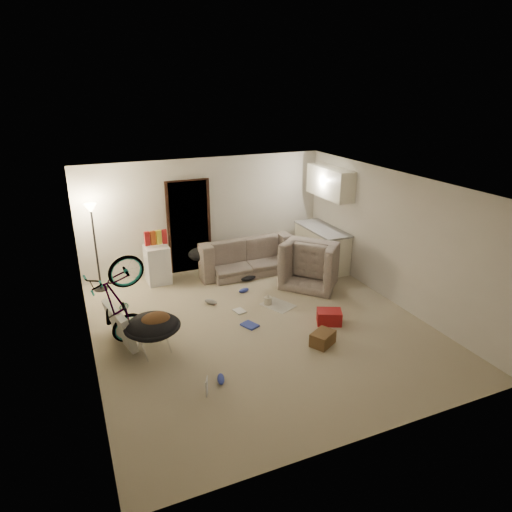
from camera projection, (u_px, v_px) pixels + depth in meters
name	position (u px, v px, depth m)	size (l,w,h in m)	color
floor	(259.00, 326.00, 8.00)	(5.50, 6.00, 0.02)	tan
ceiling	(260.00, 184.00, 7.11)	(5.50, 6.00, 0.02)	white
wall_back	(205.00, 214.00, 10.14)	(5.50, 0.02, 2.50)	silver
wall_front	(370.00, 350.00, 4.97)	(5.50, 0.02, 2.50)	silver
wall_left	(83.00, 286.00, 6.54)	(0.02, 6.00, 2.50)	silver
wall_right	(394.00, 238.00, 8.57)	(0.02, 6.00, 2.50)	silver
doorway	(189.00, 227.00, 10.04)	(0.85, 0.10, 2.04)	black
door_trim	(189.00, 227.00, 10.02)	(0.97, 0.04, 2.10)	black
floor_lamp	(93.00, 229.00, 8.93)	(0.28, 0.28, 1.81)	black
kitchen_counter	(321.00, 248.00, 10.46)	(0.60, 1.50, 0.88)	white
counter_top	(322.00, 229.00, 10.29)	(0.64, 1.54, 0.04)	gray
kitchen_uppers	(330.00, 182.00, 9.97)	(0.38, 1.40, 0.65)	white
sofa	(242.00, 258.00, 10.24)	(2.09, 0.82, 0.61)	#353D35
armchair	(314.00, 266.00, 9.63)	(1.12, 0.98, 0.73)	#353D35
bicycle	(120.00, 324.00, 7.17)	(0.56, 1.62, 0.85)	black
book_asset	(207.00, 397.00, 6.14)	(0.18, 0.24, 0.02)	#A6191A
mini_fridge	(158.00, 265.00, 9.59)	(0.48, 0.48, 0.81)	white
snack_box_0	(147.00, 239.00, 9.32)	(0.10, 0.07, 0.30)	#A6191A
snack_box_1	(153.00, 238.00, 9.37)	(0.10, 0.07, 0.30)	#BA4A17
snack_box_2	(159.00, 237.00, 9.41)	(0.10, 0.07, 0.30)	yellow
snack_box_3	(165.00, 237.00, 9.45)	(0.10, 0.07, 0.30)	#A6191A
saucer_chair	(153.00, 331.00, 7.08)	(0.88, 0.88, 0.62)	silver
hoodie	(155.00, 320.00, 7.01)	(0.48, 0.40, 0.22)	#53341C
sofa_drape	(201.00, 254.00, 9.80)	(0.56, 0.46, 0.28)	black
tv_box	(120.00, 325.00, 7.37)	(0.11, 0.93, 0.62)	silver
drink_case_a	(323.00, 338.00, 7.36)	(0.39, 0.28, 0.22)	brown
drink_case_b	(329.00, 317.00, 8.03)	(0.42, 0.31, 0.24)	#A6191A
juicer	(268.00, 300.00, 8.73)	(0.15, 0.15, 0.21)	beige
newspaper	(278.00, 305.00, 8.72)	(0.45, 0.59, 0.01)	#B7B3A9
book_blue	(250.00, 325.00, 7.97)	(0.21, 0.29, 0.03)	#2A399A
book_white	(240.00, 311.00, 8.47)	(0.18, 0.23, 0.02)	silver
shoe_0	(244.00, 290.00, 9.25)	(0.24, 0.10, 0.09)	#2A399A
shoe_1	(211.00, 302.00, 8.74)	(0.27, 0.11, 0.10)	slate
shoe_2	(221.00, 379.00, 6.46)	(0.25, 0.10, 0.09)	#2A399A
clothes_lump_b	(247.00, 276.00, 9.86)	(0.44, 0.38, 0.13)	black
clothes_lump_c	(152.00, 320.00, 8.03)	(0.46, 0.39, 0.14)	silver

